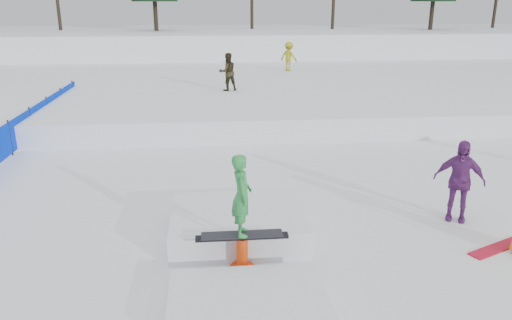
{
  "coord_description": "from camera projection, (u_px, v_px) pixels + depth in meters",
  "views": [
    {
      "loc": [
        -0.54,
        -8.56,
        4.52
      ],
      "look_at": [
        0.5,
        2.0,
        1.1
      ],
      "focal_mm": 35.0,
      "sensor_mm": 36.0,
      "label": 1
    }
  ],
  "objects": [
    {
      "name": "ground",
      "position": [
        240.0,
        247.0,
        9.54
      ],
      "size": [
        120.0,
        120.0,
        0.0
      ],
      "primitive_type": "plane",
      "color": "white"
    },
    {
      "name": "snow_berm",
      "position": [
        213.0,
        46.0,
        37.59
      ],
      "size": [
        60.0,
        14.0,
        2.4
      ],
      "primitive_type": "cube",
      "color": "white",
      "rests_on": "ground"
    },
    {
      "name": "snow_midrise",
      "position": [
        218.0,
        87.0,
        24.58
      ],
      "size": [
        50.0,
        18.0,
        0.8
      ],
      "primitive_type": "cube",
      "color": "white",
      "rests_on": "ground"
    },
    {
      "name": "safety_fence",
      "position": [
        10.0,
        138.0,
        15.02
      ],
      "size": [
        0.05,
        16.0,
        1.1
      ],
      "color": "#0027C7",
      "rests_on": "ground"
    },
    {
      "name": "walker_olive",
      "position": [
        228.0,
        72.0,
        21.16
      ],
      "size": [
        0.92,
        0.81,
        1.59
      ],
      "primitive_type": "imported",
      "rotation": [
        0.0,
        0.0,
        3.45
      ],
      "color": "black",
      "rests_on": "snow_midrise"
    },
    {
      "name": "walker_ygreen",
      "position": [
        289.0,
        57.0,
        27.11
      ],
      "size": [
        1.13,
        1.07,
        1.54
      ],
      "primitive_type": "imported",
      "rotation": [
        0.0,
        0.0,
        2.47
      ],
      "color": "#9F9C15",
      "rests_on": "snow_midrise"
    },
    {
      "name": "spectator_purple",
      "position": [
        459.0,
        181.0,
        10.5
      ],
      "size": [
        1.12,
        0.86,
        1.77
      ],
      "primitive_type": "imported",
      "rotation": [
        0.0,
        0.0,
        -0.48
      ],
      "color": "#652771",
      "rests_on": "ground"
    },
    {
      "name": "loose_board_red",
      "position": [
        498.0,
        248.0,
        9.49
      ],
      "size": [
        1.39,
        0.84,
        0.03
      ],
      "primitive_type": "cube",
      "rotation": [
        0.0,
        0.0,
        0.43
      ],
      "color": "#AC1027",
      "rests_on": "ground"
    },
    {
      "name": "jib_rail_feature",
      "position": [
        240.0,
        239.0,
        9.22
      ],
      "size": [
        2.6,
        4.4,
        2.11
      ],
      "color": "white",
      "rests_on": "ground"
    }
  ]
}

